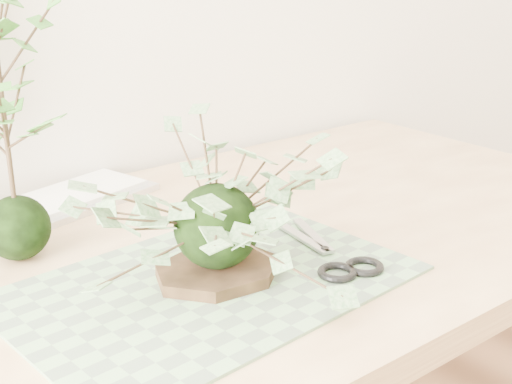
# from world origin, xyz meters

# --- Properties ---
(desk) EXTENTS (1.60, 0.70, 0.74)m
(desk) POSITION_xyz_m (-0.10, 1.23, 0.65)
(desk) COLOR #DBBA82
(desk) RESTS_ON ground_plane
(cutting_mat) EXTENTS (0.50, 0.35, 0.00)m
(cutting_mat) POSITION_xyz_m (-0.08, 1.13, 0.74)
(cutting_mat) COLOR #566B56
(cutting_mat) RESTS_ON desk
(stone_dish) EXTENTS (0.18, 0.18, 0.01)m
(stone_dish) POSITION_xyz_m (-0.06, 1.14, 0.75)
(stone_dish) COLOR black
(stone_dish) RESTS_ON cutting_mat
(ivy_kokedama) EXTENTS (0.33, 0.33, 0.21)m
(ivy_kokedama) POSITION_xyz_m (-0.06, 1.14, 0.86)
(ivy_kokedama) COLOR black
(ivy_kokedama) RESTS_ON stone_dish
(keyboard) EXTENTS (0.47, 0.24, 0.02)m
(keyboard) POSITION_xyz_m (-0.18, 1.48, 0.75)
(keyboard) COLOR silver
(keyboard) RESTS_ON desk
(scissors) EXTENTS (0.10, 0.21, 0.01)m
(scissors) POSITION_xyz_m (0.09, 1.06, 0.75)
(scissors) COLOR #989898
(scissors) RESTS_ON cutting_mat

